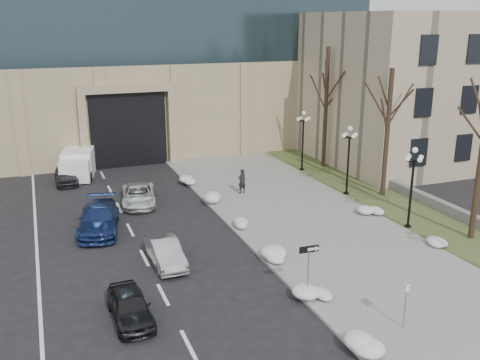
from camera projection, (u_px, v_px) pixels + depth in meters
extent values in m
cube|color=gray|center=(321.00, 230.00, 30.12)|extent=(9.00, 40.00, 0.12)
cube|color=gray|center=(247.00, 241.00, 28.56)|extent=(0.30, 40.00, 0.14)
cube|color=#3F4D26|center=(415.00, 215.00, 32.37)|extent=(4.00, 40.00, 0.10)
cube|color=slate|center=(420.00, 197.00, 34.76)|extent=(0.50, 30.00, 0.70)
cube|color=tan|center=(130.00, 99.00, 52.10)|extent=(40.00, 20.00, 8.00)
cube|color=black|center=(126.00, 127.00, 43.65)|extent=(6.00, 2.50, 6.00)
cube|color=tan|center=(127.00, 89.00, 41.45)|extent=(7.50, 0.60, 0.60)
cube|color=tan|center=(84.00, 134.00, 41.19)|extent=(0.60, 0.60, 6.00)
cube|color=tan|center=(172.00, 127.00, 43.61)|extent=(0.60, 0.60, 6.00)
cube|color=tan|center=(429.00, 84.00, 47.32)|extent=(22.00, 18.00, 12.00)
cube|color=black|center=(418.00, 152.00, 37.52)|extent=(1.40, 0.25, 2.00)
cube|color=black|center=(463.00, 148.00, 38.90)|extent=(1.40, 0.25, 2.00)
cube|color=black|center=(423.00, 102.00, 36.51)|extent=(1.40, 0.25, 2.00)
cube|color=black|center=(469.00, 99.00, 37.90)|extent=(1.40, 0.25, 2.00)
cube|color=black|center=(428.00, 50.00, 35.51)|extent=(1.40, 0.25, 2.00)
cube|color=black|center=(475.00, 49.00, 36.89)|extent=(1.40, 0.25, 2.00)
imported|color=black|center=(130.00, 306.00, 20.98)|extent=(1.54, 3.63, 1.23)
imported|color=#A3A6AB|center=(166.00, 253.00, 25.83)|extent=(1.34, 3.74, 1.23)
imported|color=navy|center=(99.00, 219.00, 29.89)|extent=(3.03, 5.44, 1.49)
imported|color=silver|center=(139.00, 195.00, 34.31)|extent=(2.80, 4.74, 1.24)
imported|color=#2A292E|center=(66.00, 175.00, 38.77)|extent=(1.52, 3.76, 1.28)
imported|color=black|center=(242.00, 181.00, 36.10)|extent=(0.70, 0.56, 1.68)
cube|color=white|center=(80.00, 159.00, 41.63)|extent=(3.17, 5.32, 1.99)
cube|color=white|center=(75.00, 171.00, 38.83)|extent=(2.37, 1.99, 1.59)
cylinder|color=black|center=(62.00, 178.00, 39.02)|extent=(0.39, 0.73, 0.70)
cylinder|color=black|center=(90.00, 177.00, 39.33)|extent=(0.39, 0.73, 0.70)
cylinder|color=black|center=(70.00, 163.00, 43.07)|extent=(0.39, 0.73, 0.70)
cylinder|color=black|center=(96.00, 162.00, 43.38)|extent=(0.39, 0.73, 0.70)
cylinder|color=slate|center=(308.00, 273.00, 22.42)|extent=(0.06, 0.06, 2.39)
cube|color=black|center=(309.00, 249.00, 22.10)|extent=(0.87, 0.09, 0.29)
cube|color=white|center=(312.00, 249.00, 22.12)|extent=(0.41, 0.03, 0.11)
cone|color=white|center=(317.00, 248.00, 22.18)|extent=(0.22, 0.25, 0.24)
cylinder|color=slate|center=(405.00, 307.00, 20.18)|extent=(0.05, 0.05, 1.99)
cube|color=white|center=(407.00, 288.00, 19.94)|extent=(0.42, 0.18, 0.43)
cube|color=black|center=(407.00, 288.00, 19.93)|extent=(0.36, 0.13, 0.38)
cube|color=white|center=(408.00, 288.00, 19.92)|extent=(0.31, 0.12, 0.33)
ellipsoid|color=white|center=(371.00, 351.00, 18.68)|extent=(1.10, 1.60, 0.36)
ellipsoid|color=white|center=(311.00, 292.00, 22.73)|extent=(1.10, 1.60, 0.36)
ellipsoid|color=white|center=(278.00, 255.00, 26.28)|extent=(1.10, 1.60, 0.36)
ellipsoid|color=white|center=(241.00, 225.00, 30.13)|extent=(1.10, 1.60, 0.36)
ellipsoid|color=white|center=(214.00, 198.00, 34.82)|extent=(1.10, 1.60, 0.36)
ellipsoid|color=white|center=(192.00, 181.00, 38.36)|extent=(1.10, 1.60, 0.36)
ellipsoid|color=white|center=(435.00, 245.00, 27.49)|extent=(1.10, 1.60, 0.36)
ellipsoid|color=white|center=(370.00, 210.00, 32.53)|extent=(1.10, 1.60, 0.36)
cylinder|color=black|center=(408.00, 227.00, 30.43)|extent=(0.36, 0.36, 0.20)
cylinder|color=black|center=(411.00, 195.00, 29.88)|extent=(0.14, 0.14, 4.00)
cylinder|color=black|center=(414.00, 161.00, 29.31)|extent=(0.10, 0.90, 0.10)
cylinder|color=black|center=(414.00, 161.00, 29.31)|extent=(0.90, 0.10, 0.10)
sphere|color=silver|center=(415.00, 150.00, 29.13)|extent=(0.32, 0.32, 0.32)
sphere|color=silver|center=(421.00, 157.00, 29.42)|extent=(0.28, 0.28, 0.28)
sphere|color=silver|center=(408.00, 159.00, 29.11)|extent=(0.28, 0.28, 0.28)
sphere|color=silver|center=(409.00, 156.00, 29.67)|extent=(0.28, 0.28, 0.28)
sphere|color=silver|center=(420.00, 160.00, 28.86)|extent=(0.28, 0.28, 0.28)
cylinder|color=black|center=(346.00, 194.00, 36.23)|extent=(0.36, 0.36, 0.20)
cylinder|color=black|center=(348.00, 167.00, 35.69)|extent=(0.14, 0.14, 4.00)
cylinder|color=black|center=(350.00, 137.00, 35.11)|extent=(0.10, 0.90, 0.10)
cylinder|color=black|center=(350.00, 137.00, 35.11)|extent=(0.90, 0.10, 0.10)
sphere|color=silver|center=(350.00, 128.00, 34.94)|extent=(0.32, 0.32, 0.32)
sphere|color=silver|center=(356.00, 135.00, 35.23)|extent=(0.28, 0.28, 0.28)
sphere|color=silver|center=(344.00, 136.00, 34.91)|extent=(0.28, 0.28, 0.28)
sphere|color=silver|center=(346.00, 134.00, 35.47)|extent=(0.28, 0.28, 0.28)
sphere|color=silver|center=(354.00, 137.00, 34.67)|extent=(0.28, 0.28, 0.28)
cylinder|color=black|center=(302.00, 170.00, 42.04)|extent=(0.36, 0.36, 0.20)
cylinder|color=black|center=(303.00, 146.00, 41.49)|extent=(0.14, 0.14, 4.00)
cylinder|color=black|center=(303.00, 121.00, 40.92)|extent=(0.10, 0.90, 0.10)
cylinder|color=black|center=(303.00, 121.00, 40.92)|extent=(0.90, 0.10, 0.10)
sphere|color=silver|center=(304.00, 113.00, 40.75)|extent=(0.32, 0.32, 0.32)
sphere|color=silver|center=(309.00, 119.00, 41.03)|extent=(0.28, 0.28, 0.28)
sphere|color=silver|center=(298.00, 119.00, 40.72)|extent=(0.28, 0.28, 0.28)
sphere|color=silver|center=(301.00, 118.00, 41.28)|extent=(0.28, 0.28, 0.28)
sphere|color=silver|center=(306.00, 120.00, 40.48)|extent=(0.28, 0.28, 0.28)
cylinder|color=black|center=(387.00, 134.00, 34.91)|extent=(0.32, 0.32, 8.50)
cylinder|color=black|center=(326.00, 108.00, 41.91)|extent=(0.32, 0.32, 9.50)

